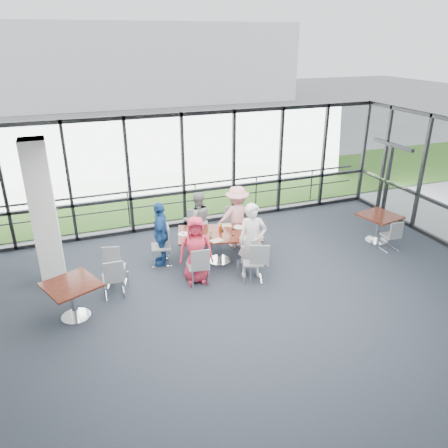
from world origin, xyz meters
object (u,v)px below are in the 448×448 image
object	(u,v)px
diner_near_left	(196,250)
chair_spare_la	(113,278)
side_table_right	(379,219)
diner_near_right	(252,241)
diner_far_left	(198,221)
chair_main_nr	(253,262)
chair_spare_r	(390,235)
chair_main_fl	(199,228)
chair_main_end	(161,247)
diner_end	(161,233)
chair_main_nl	(197,266)
structural_column	(44,215)
main_table	(220,238)
chair_main_fr	(236,226)
diner_far_right	(237,217)
chair_spare_lb	(116,268)
side_table_left	(72,289)

from	to	relation	value
diner_near_left	chair_spare_la	bearing A→B (deg)	-166.27
side_table_right	diner_near_right	world-z (taller)	diner_near_right
diner_near_right	diner_far_left	bearing A→B (deg)	124.39
chair_main_nr	chair_spare_r	bearing A→B (deg)	22.53
chair_main_fl	chair_main_end	world-z (taller)	chair_main_end
diner_end	chair_main_nl	xyz separation A→B (m)	(0.51, -1.20, -0.34)
chair_main_nl	structural_column	bearing A→B (deg)	162.71
diner_end	chair_spare_la	world-z (taller)	diner_end
main_table	chair_spare_la	world-z (taller)	chair_spare_la
main_table	side_table_right	size ratio (longest dim) A/B	2.00
chair_main_nr	chair_main_fr	size ratio (longest dim) A/B	0.96
chair_main_nr	structural_column	bearing A→B (deg)	-179.75
main_table	chair_spare_r	xyz separation A→B (m)	(4.25, -0.96, -0.23)
chair_main_nr	chair_spare_la	world-z (taller)	chair_main_nr
chair_main_nl	chair_main_nr	bearing A→B (deg)	-8.71
diner_near_right	chair_main_nr	distance (m)	0.46
main_table	diner_far_left	size ratio (longest dim) A/B	1.43
chair_main_nl	chair_spare_la	size ratio (longest dim) A/B	1.01
diner_near_right	chair_main_fl	xyz separation A→B (m)	(-0.60, 2.03, -0.43)
structural_column	diner_far_right	bearing A→B (deg)	2.08
chair_main_end	diner_near_left	bearing A→B (deg)	38.05
diner_end	chair_main_nr	bearing A→B (deg)	67.43
chair_spare_lb	chair_main_nr	bearing A→B (deg)	178.40
chair_spare_lb	chair_main_fr	bearing A→B (deg)	-147.14
chair_main_fr	chair_spare_lb	size ratio (longest dim) A/B	1.14
diner_near_right	diner_far_right	bearing A→B (deg)	93.37
structural_column	side_table_left	world-z (taller)	structural_column
diner_end	chair_main_end	size ratio (longest dim) A/B	1.72
side_table_right	chair_spare_r	bearing A→B (deg)	-94.30
chair_spare_r	chair_spare_lb	bearing A→B (deg)	176.03
diner_far_left	chair_main_fr	size ratio (longest dim) A/B	1.61
side_table_right	chair_main_fl	xyz separation A→B (m)	(-4.45, 1.57, -0.21)
chair_main_nl	diner_end	bearing A→B (deg)	118.32
diner_near_left	diner_end	size ratio (longest dim) A/B	0.98
chair_main_end	chair_spare_la	distance (m)	1.62
diner_near_right	chair_main_end	world-z (taller)	diner_near_right
side_table_right	diner_near_left	world-z (taller)	diner_near_left
chair_spare_la	chair_main_nr	bearing A→B (deg)	-5.93
diner_far_right	chair_main_nr	bearing A→B (deg)	89.56
chair_spare_lb	chair_main_end	bearing A→B (deg)	-137.51
chair_main_fr	chair_spare_lb	world-z (taller)	chair_main_fr
main_table	chair_main_end	size ratio (longest dim) A/B	2.39
chair_spare_la	diner_near_right	bearing A→B (deg)	-2.13
structural_column	chair_main_end	size ratio (longest dim) A/B	3.52
chair_spare_r	main_table	bearing A→B (deg)	169.56
chair_main_nr	chair_spare_r	distance (m)	3.87
diner_far_right	chair_spare_la	world-z (taller)	diner_far_right
side_table_left	chair_main_nr	xyz separation A→B (m)	(3.80, 0.07, -0.19)
structural_column	side_table_right	world-z (taller)	structural_column
main_table	diner_far_right	world-z (taller)	diner_far_right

